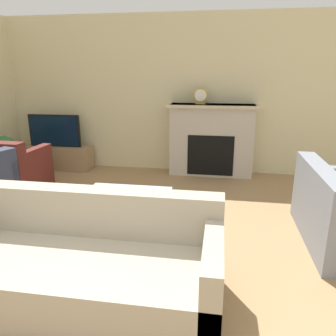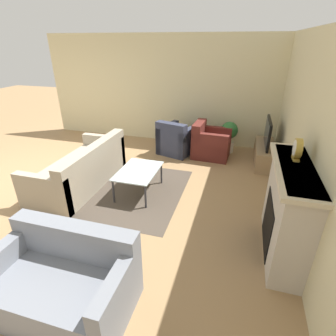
{
  "view_description": "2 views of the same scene",
  "coord_description": "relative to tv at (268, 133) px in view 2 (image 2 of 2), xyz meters",
  "views": [
    {
      "loc": [
        0.95,
        -1.09,
        1.77
      ],
      "look_at": [
        0.37,
        2.51,
        0.68
      ],
      "focal_mm": 35.0,
      "sensor_mm": 36.0,
      "label": 1
    },
    {
      "loc": [
        3.79,
        3.85,
        2.52
      ],
      "look_at": [
        0.22,
        2.82,
        0.71
      ],
      "focal_mm": 28.0,
      "sensor_mm": 36.0,
      "label": 2
    }
  ],
  "objects": [
    {
      "name": "coffee_table",
      "position": [
        1.99,
        -2.24,
        -0.31
      ],
      "size": [
        0.96,
        0.66,
        0.45
      ],
      "color": "#333338",
      "rests_on": "ground_plane"
    },
    {
      "name": "couch_sectional",
      "position": [
        2.0,
        -3.4,
        -0.43
      ],
      "size": [
        2.12,
        0.94,
        0.82
      ],
      "color": "#9E937F",
      "rests_on": "ground_plane"
    },
    {
      "name": "couch_loveseat",
      "position": [
        4.32,
        -2.12,
        -0.42
      ],
      "size": [
        0.85,
        1.42,
        0.82
      ],
      "rotation": [
        0.0,
        0.0,
        1.57
      ],
      "color": "gray",
      "rests_on": "ground_plane"
    },
    {
      "name": "armchair_accent",
      "position": [
        -0.03,
        -1.24,
        -0.41
      ],
      "size": [
        0.76,
        0.87,
        0.82
      ],
      "rotation": [
        0.0,
        0.0,
        3.09
      ],
      "color": "#5B231E",
      "rests_on": "ground_plane"
    },
    {
      "name": "potted_plant",
      "position": [
        -0.46,
        -0.84,
        -0.26
      ],
      "size": [
        0.41,
        0.41,
        0.76
      ],
      "color": "beige",
      "rests_on": "ground_plane"
    },
    {
      "name": "wall_back",
      "position": [
        2.05,
        0.31,
        0.64
      ],
      "size": [
        8.87,
        0.06,
        2.7
      ],
      "color": "beige",
      "rests_on": "ground_plane"
    },
    {
      "name": "fireplace",
      "position": [
        2.85,
        0.09,
        -0.08
      ],
      "size": [
        1.53,
        0.43,
        1.23
      ],
      "color": "#BCB2A3",
      "rests_on": "ground_plane"
    },
    {
      "name": "ground_plane",
      "position": [
        2.05,
        -4.43,
        -0.71
      ],
      "size": [
        20.0,
        20.0,
        0.0
      ],
      "primitive_type": "plane",
      "color": "#9E7A51"
    },
    {
      "name": "mantel_clock",
      "position": [
        2.64,
        0.1,
        0.65
      ],
      "size": [
        0.24,
        0.07,
        0.27
      ],
      "color": "#B79338",
      "rests_on": "fireplace"
    },
    {
      "name": "wall_left",
      "position": [
        -0.92,
        -2.07,
        0.64
      ],
      "size": [
        0.06,
        7.72,
        2.7
      ],
      "color": "beige",
      "rests_on": "ground_plane"
    },
    {
      "name": "tv_stand",
      "position": [
        -0.0,
        0.0,
        -0.5
      ],
      "size": [
        1.3,
        0.4,
        0.42
      ],
      "color": "#997A56",
      "rests_on": "ground_plane"
    },
    {
      "name": "area_rug",
      "position": [
        1.99,
        -2.39,
        -0.71
      ],
      "size": [
        2.16,
        1.86,
        0.0
      ],
      "color": "#4C4238",
      "rests_on": "ground_plane"
    },
    {
      "name": "armchair_by_window",
      "position": [
        -0.07,
        -2.04,
        -0.42
      ],
      "size": [
        1.05,
        0.97,
        0.82
      ],
      "rotation": [
        0.0,
        0.0,
        -1.85
      ],
      "color": "#33384C",
      "rests_on": "ground_plane"
    },
    {
      "name": "tv",
      "position": [
        0.0,
        0.0,
        0.0
      ],
      "size": [
        0.97,
        0.06,
        0.58
      ],
      "color": "black",
      "rests_on": "tv_stand"
    }
  ]
}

